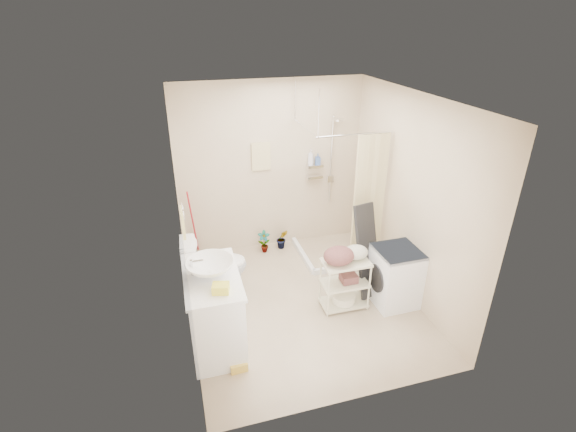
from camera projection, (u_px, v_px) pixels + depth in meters
name	position (u px, v px, depth m)	size (l,w,h in m)	color
floor	(302.00, 301.00, 5.45)	(3.20, 3.20, 0.00)	#BCA98D
ceiling	(306.00, 99.00, 4.31)	(2.80, 3.20, 0.04)	silver
wall_back	(271.00, 168.00, 6.27)	(2.80, 0.04, 2.60)	beige
wall_front	(362.00, 290.00, 3.50)	(2.80, 0.04, 2.60)	beige
wall_left	(181.00, 227.00, 4.54)	(0.04, 3.20, 2.60)	beige
wall_right	(410.00, 199.00, 5.23)	(0.04, 3.20, 2.60)	beige
vanity	(215.00, 310.00, 4.58)	(0.58, 1.04, 0.92)	white
sink	(210.00, 268.00, 4.34)	(0.51, 0.51, 0.18)	white
counter_basket	(221.00, 288.00, 4.09)	(0.17, 0.13, 0.09)	#F3ED41
floor_basket	(238.00, 364.00, 4.39)	(0.26, 0.20, 0.14)	#F3CE4C
toilet	(215.00, 266.00, 5.46)	(0.47, 0.82, 0.84)	white
mop	(190.00, 225.00, 6.15)	(0.11, 0.11, 1.16)	#A81522
potted_plant_a	(264.00, 242.00, 6.51)	(0.19, 0.13, 0.36)	brown
potted_plant_b	(282.00, 239.00, 6.63)	(0.18, 0.15, 0.33)	brown
hanging_towel	(261.00, 157.00, 6.12)	(0.28, 0.03, 0.42)	beige
towel_ring	(183.00, 221.00, 4.29)	(0.04, 0.22, 0.34)	#FCF197
tp_holder	(190.00, 269.00, 4.84)	(0.08, 0.12, 0.14)	white
shower	(336.00, 191.00, 6.11)	(1.10, 1.10, 2.10)	silver
shampoo_bottle_a	(311.00, 157.00, 6.30)	(0.09, 0.09, 0.23)	silver
shampoo_bottle_b	(318.00, 159.00, 6.33)	(0.08, 0.08, 0.17)	#3B5795
washing_machine	(395.00, 276.00, 5.30)	(0.53, 0.54, 0.77)	white
laundry_rack	(345.00, 280.00, 5.21)	(0.58, 0.34, 0.80)	beige
ironing_board	(367.00, 251.00, 5.38)	(0.36, 0.11, 1.27)	black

